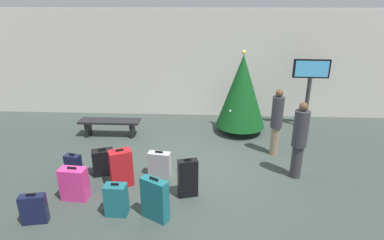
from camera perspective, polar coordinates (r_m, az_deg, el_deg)
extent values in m
plane|color=#38423D|center=(7.50, 1.00, -8.34)|extent=(16.00, 16.00, 0.00)
cube|color=beige|center=(10.37, 1.77, 10.04)|extent=(16.00, 0.20, 3.42)
cylinder|color=#4C3319|center=(9.43, 8.57, -1.49)|extent=(0.12, 0.12, 0.22)
cone|color=#0F4719|center=(9.06, 8.95, 5.16)|extent=(1.41, 1.41, 2.05)
sphere|color=#F2D84C|center=(8.83, 9.35, 11.95)|extent=(0.12, 0.12, 0.12)
sphere|color=blue|center=(9.11, 9.24, 8.41)|extent=(0.08, 0.08, 0.08)
sphere|color=silver|center=(8.82, 6.96, 1.63)|extent=(0.08, 0.08, 0.08)
sphere|color=blue|center=(9.44, 11.07, 3.27)|extent=(0.08, 0.08, 0.08)
cylinder|color=#333338|center=(10.04, 19.95, 2.87)|extent=(0.12, 0.12, 1.54)
cube|color=black|center=(9.79, 20.70, 8.64)|extent=(1.03, 0.12, 0.54)
cube|color=#4CB2F2|center=(9.75, 20.78, 8.58)|extent=(0.93, 0.05, 0.46)
cube|color=black|center=(9.22, -14.63, -0.20)|extent=(1.70, 0.44, 0.06)
cube|color=black|center=(9.52, -18.16, -1.47)|extent=(0.08, 0.35, 0.42)
cube|color=black|center=(9.14, -10.68, -1.68)|extent=(0.08, 0.35, 0.42)
cylinder|color=#333338|center=(7.29, 18.28, -7.09)|extent=(0.23, 0.23, 0.74)
cylinder|color=#333338|center=(6.98, 18.99, -1.51)|extent=(0.40, 0.40, 0.79)
sphere|color=brown|center=(6.82, 19.46, 2.27)|extent=(0.18, 0.18, 0.18)
cylinder|color=gray|center=(8.18, 14.63, -3.62)|extent=(0.21, 0.21, 0.73)
cylinder|color=#333338|center=(7.90, 15.13, 1.35)|extent=(0.30, 0.30, 0.78)
sphere|color=brown|center=(7.76, 15.46, 4.68)|extent=(0.18, 0.18, 0.18)
cube|color=#B2191E|center=(6.78, -12.63, -8.46)|extent=(0.52, 0.44, 0.79)
cube|color=black|center=(6.59, -12.92, -5.30)|extent=(0.15, 0.10, 0.04)
cube|color=#E5388C|center=(6.64, -20.43, -10.72)|extent=(0.52, 0.30, 0.66)
cube|color=black|center=(6.47, -20.82, -8.07)|extent=(0.18, 0.04, 0.04)
cube|color=#19606B|center=(5.74, -6.70, -14.01)|extent=(0.53, 0.41, 0.79)
cube|color=black|center=(5.51, -6.88, -10.47)|extent=(0.17, 0.11, 0.04)
cube|color=#19606B|center=(6.01, -13.47, -13.78)|extent=(0.40, 0.26, 0.60)
cube|color=black|center=(5.83, -13.74, -11.17)|extent=(0.14, 0.04, 0.04)
cube|color=#141938|center=(6.31, -26.58, -14.13)|extent=(0.45, 0.25, 0.54)
cube|color=black|center=(6.16, -27.02, -11.88)|extent=(0.15, 0.06, 0.04)
cube|color=black|center=(7.34, -15.65, -7.30)|extent=(0.52, 0.41, 0.59)
cube|color=black|center=(7.20, -15.89, -5.10)|extent=(0.16, 0.08, 0.04)
cube|color=#141938|center=(7.34, -20.52, -7.95)|extent=(0.36, 0.25, 0.57)
cube|color=black|center=(7.21, -20.83, -5.81)|extent=(0.12, 0.05, 0.04)
cube|color=#9EA0A5|center=(7.07, -5.87, -7.87)|extent=(0.51, 0.27, 0.55)
cube|color=black|center=(6.93, -5.96, -5.74)|extent=(0.17, 0.05, 0.04)
cube|color=black|center=(6.29, -0.77, -10.44)|extent=(0.42, 0.27, 0.79)
cube|color=black|center=(6.09, -0.79, -7.12)|extent=(0.14, 0.07, 0.04)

